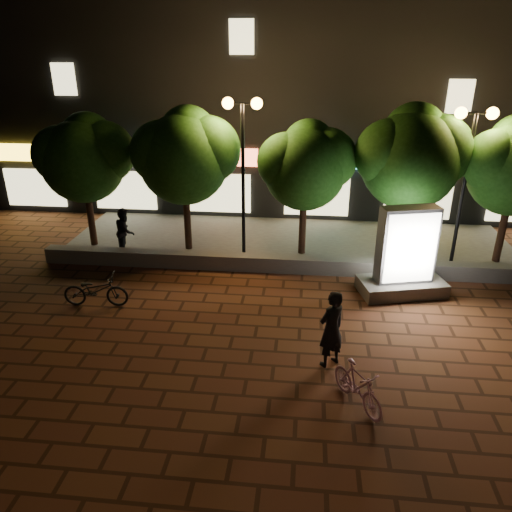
# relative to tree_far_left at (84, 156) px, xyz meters

# --- Properties ---
(ground) EXTENTS (80.00, 80.00, 0.00)m
(ground) POSITION_rel_tree_far_left_xyz_m (6.95, -5.46, -3.29)
(ground) COLOR #58311B
(ground) RESTS_ON ground
(retaining_wall) EXTENTS (16.00, 0.45, 0.50)m
(retaining_wall) POSITION_rel_tree_far_left_xyz_m (6.95, -1.46, -3.04)
(retaining_wall) COLOR slate
(retaining_wall) RESTS_ON ground
(sidewalk) EXTENTS (16.00, 5.00, 0.08)m
(sidewalk) POSITION_rel_tree_far_left_xyz_m (6.95, 1.04, -3.25)
(sidewalk) COLOR slate
(sidewalk) RESTS_ON ground
(building_block) EXTENTS (28.00, 8.12, 11.30)m
(building_block) POSITION_rel_tree_far_left_xyz_m (6.94, 7.53, 1.70)
(building_block) COLOR black
(building_block) RESTS_ON ground
(tree_far_left) EXTENTS (3.36, 2.80, 4.63)m
(tree_far_left) POSITION_rel_tree_far_left_xyz_m (0.00, 0.00, 0.00)
(tree_far_left) COLOR #331B13
(tree_far_left) RESTS_ON sidewalk
(tree_left) EXTENTS (3.60, 3.00, 4.89)m
(tree_left) POSITION_rel_tree_far_left_xyz_m (3.50, 0.00, 0.15)
(tree_left) COLOR #331B13
(tree_left) RESTS_ON sidewalk
(tree_mid) EXTENTS (3.24, 2.70, 4.50)m
(tree_mid) POSITION_rel_tree_far_left_xyz_m (7.50, -0.00, -0.08)
(tree_mid) COLOR #331B13
(tree_mid) RESTS_ON sidewalk
(tree_right) EXTENTS (3.72, 3.10, 5.07)m
(tree_right) POSITION_rel_tree_far_left_xyz_m (10.80, 0.00, 0.27)
(tree_right) COLOR #331B13
(tree_right) RESTS_ON sidewalk
(street_lamp_left) EXTENTS (1.26, 0.36, 5.18)m
(street_lamp_left) POSITION_rel_tree_far_left_xyz_m (5.45, -0.26, 0.74)
(street_lamp_left) COLOR black
(street_lamp_left) RESTS_ON sidewalk
(street_lamp_right) EXTENTS (1.26, 0.36, 4.98)m
(street_lamp_right) POSITION_rel_tree_far_left_xyz_m (12.45, -0.26, 0.60)
(street_lamp_right) COLOR black
(street_lamp_right) RESTS_ON sidewalk
(ad_kiosk) EXTENTS (2.66, 1.78, 2.64)m
(ad_kiosk) POSITION_rel_tree_far_left_xyz_m (10.43, -2.59, -2.23)
(ad_kiosk) COLOR slate
(ad_kiosk) RESTS_ON ground
(scooter_pink) EXTENTS (1.20, 1.55, 0.93)m
(scooter_pink) POSITION_rel_tree_far_left_xyz_m (8.71, -7.71, -2.83)
(scooter_pink) COLOR #BF7891
(scooter_pink) RESTS_ON ground
(rider) EXTENTS (0.81, 0.78, 1.86)m
(rider) POSITION_rel_tree_far_left_xyz_m (8.21, -6.36, -2.36)
(rider) COLOR black
(rider) RESTS_ON ground
(scooter_parked) EXTENTS (1.85, 0.77, 0.95)m
(scooter_parked) POSITION_rel_tree_far_left_xyz_m (1.81, -4.28, -2.82)
(scooter_parked) COLOR black
(scooter_parked) RESTS_ON ground
(pedestrian) EXTENTS (0.81, 0.93, 1.65)m
(pedestrian) POSITION_rel_tree_far_left_xyz_m (1.45, -0.78, -2.39)
(pedestrian) COLOR black
(pedestrian) RESTS_ON sidewalk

